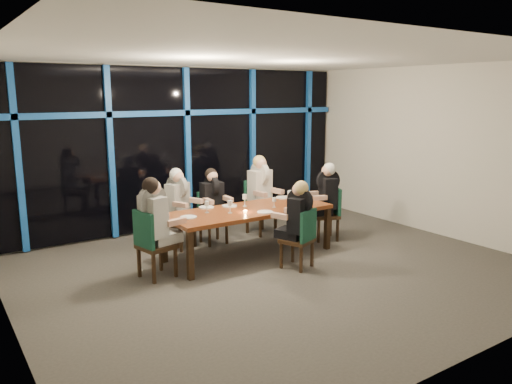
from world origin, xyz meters
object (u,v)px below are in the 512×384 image
(chair_far_right, at_px, (258,203))
(diner_far_mid, at_px, (213,195))
(chair_near_mid, at_px, (302,236))
(diner_far_left, at_px, (179,196))
(chair_far_mid, at_px, (211,214))
(chair_far_left, at_px, (176,217))
(diner_end_right, at_px, (326,190))
(dining_table, at_px, (249,213))
(chair_end_right, at_px, (330,210))
(diner_end_left, at_px, (155,213))
(diner_far_right, at_px, (261,183))
(chair_end_left, at_px, (151,241))
(diner_near_mid, at_px, (298,211))
(water_pitcher, at_px, (291,197))
(wine_bottle, at_px, (301,194))

(chair_far_right, relative_size, diner_far_mid, 1.14)
(chair_near_mid, relative_size, diner_far_left, 1.00)
(chair_far_mid, relative_size, diner_far_left, 0.99)
(chair_far_left, distance_m, diner_end_right, 2.58)
(dining_table, bearing_deg, chair_far_mid, 98.67)
(chair_end_right, relative_size, diner_end_left, 0.98)
(diner_far_right, distance_m, diner_end_right, 1.17)
(chair_far_mid, xyz_separation_m, diner_end_right, (1.73, -0.96, 0.39))
(chair_end_left, bearing_deg, diner_near_mid, -122.73)
(chair_far_mid, height_order, chair_end_right, chair_end_right)
(chair_near_mid, relative_size, water_pitcher, 4.03)
(diner_far_right, height_order, diner_end_left, diner_far_right)
(chair_near_mid, distance_m, water_pitcher, 1.02)
(diner_far_right, bearing_deg, dining_table, -139.88)
(dining_table, xyz_separation_m, diner_end_right, (1.58, -0.01, 0.20))
(chair_near_mid, bearing_deg, dining_table, -93.53)
(chair_far_left, xyz_separation_m, diner_near_mid, (1.04, -1.89, 0.34))
(chair_far_mid, bearing_deg, chair_far_right, 4.18)
(chair_end_right, height_order, water_pitcher, water_pitcher)
(diner_end_right, bearing_deg, chair_end_left, -66.49)
(chair_end_left, bearing_deg, diner_far_mid, -68.22)
(chair_end_left, distance_m, diner_far_left, 1.45)
(diner_far_left, height_order, water_pitcher, diner_far_left)
(diner_far_right, distance_m, diner_near_mid, 1.89)
(diner_end_right, bearing_deg, chair_near_mid, -32.24)
(chair_end_right, height_order, wine_bottle, wine_bottle)
(diner_far_mid, bearing_deg, diner_end_left, -144.82)
(wine_bottle, xyz_separation_m, water_pitcher, (-0.25, -0.05, -0.03))
(chair_far_left, height_order, water_pitcher, water_pitcher)
(diner_far_mid, distance_m, diner_far_right, 1.02)
(chair_end_left, bearing_deg, chair_far_mid, -66.31)
(chair_far_mid, height_order, diner_far_left, diner_far_left)
(diner_far_mid, height_order, diner_end_right, diner_end_right)
(diner_far_mid, bearing_deg, chair_far_mid, 90.00)
(diner_far_right, bearing_deg, diner_end_left, -164.11)
(diner_far_left, bearing_deg, chair_end_right, -45.59)
(chair_far_right, bearing_deg, diner_near_mid, -114.00)
(diner_far_mid, bearing_deg, chair_far_left, 167.20)
(chair_far_right, xyz_separation_m, diner_far_left, (-1.59, -0.05, 0.32))
(chair_end_right, height_order, diner_far_right, diner_far_right)
(chair_end_left, distance_m, diner_far_mid, 1.83)
(chair_far_right, relative_size, diner_end_right, 1.09)
(diner_end_left, bearing_deg, dining_table, -98.11)
(chair_far_mid, distance_m, diner_end_right, 2.01)
(diner_far_right, bearing_deg, chair_far_mid, 171.83)
(diner_near_mid, bearing_deg, diner_end_left, -44.30)
(diner_end_right, bearing_deg, diner_near_mid, -34.92)
(chair_near_mid, relative_size, diner_end_left, 0.94)
(chair_far_right, distance_m, diner_far_right, 0.39)
(chair_end_right, distance_m, diner_far_mid, 2.04)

